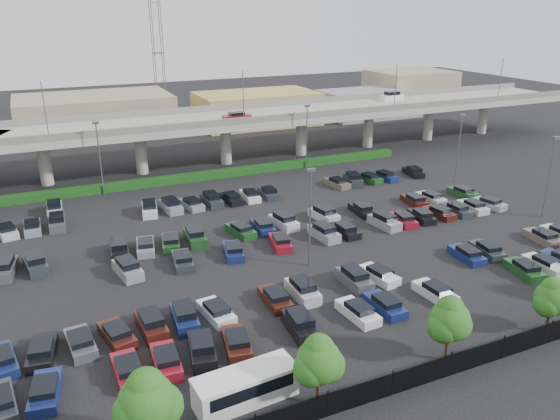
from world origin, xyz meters
The scene contains 10 objects.
ground centered at (0.00, 0.00, 0.00)m, with size 280.00×280.00×0.00m, color black.
overpass centered at (-0.18, 32.01, 6.97)m, with size 150.00×13.00×15.80m.
hedge centered at (0.00, 25.00, 0.55)m, with size 66.00×1.60×1.10m, color #113B12.
fence centered at (-0.05, -28.00, 0.90)m, with size 70.00×0.10×2.00m.
tree_row centered at (0.70, -26.53, 3.52)m, with size 65.07×3.66×5.94m.
shuttle_bus centered at (-13.25, -24.40, 1.23)m, with size 7.20×2.93×2.26m.
parked_cars centered at (-1.56, -3.25, 0.61)m, with size 63.09×41.56×1.67m.
light_poles centered at (-4.13, 2.00, 6.24)m, with size 66.90×48.38×10.30m.
distant_buildings centered at (12.38, 61.81, 3.74)m, with size 138.00×24.00×9.00m.
comm_tower centered at (4.00, 74.00, 15.61)m, with size 2.40×2.40×30.00m.
Camera 1 is at (-23.53, -52.55, 24.96)m, focal length 35.00 mm.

